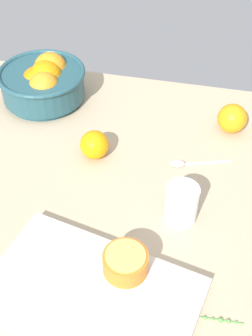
% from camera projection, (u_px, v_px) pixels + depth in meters
% --- Properties ---
extents(ground_plane, '(1.36, 0.87, 0.03)m').
position_uv_depth(ground_plane, '(132.00, 199.00, 0.94)').
color(ground_plane, tan).
extents(fruit_bowl, '(0.22, 0.22, 0.11)m').
position_uv_depth(fruit_bowl, '(43.00, 82.00, 1.13)').
color(fruit_bowl, '#234C56').
rests_on(fruit_bowl, ground_plane).
extents(juice_glass, '(0.06, 0.06, 0.08)m').
position_uv_depth(juice_glass, '(181.00, 206.00, 0.86)').
color(juice_glass, white).
rests_on(juice_glass, ground_plane).
extents(cutting_board, '(0.39, 0.29, 0.02)m').
position_uv_depth(cutting_board, '(91.00, 296.00, 0.75)').
color(cutting_board, beige).
rests_on(cutting_board, ground_plane).
extents(orange_half_0, '(0.08, 0.08, 0.04)m').
position_uv_depth(orange_half_0, '(126.00, 262.00, 0.76)').
color(orange_half_0, orange).
rests_on(orange_half_0, cutting_board).
extents(loose_orange_0, '(0.07, 0.07, 0.07)m').
position_uv_depth(loose_orange_0, '(232.00, 118.00, 1.05)').
color(loose_orange_0, orange).
rests_on(loose_orange_0, ground_plane).
extents(loose_orange_1, '(0.07, 0.07, 0.07)m').
position_uv_depth(loose_orange_1, '(94.00, 145.00, 0.99)').
color(loose_orange_1, orange).
rests_on(loose_orange_1, ground_plane).
extents(spoon, '(0.14, 0.06, 0.01)m').
position_uv_depth(spoon, '(191.00, 163.00, 0.99)').
color(spoon, silver).
rests_on(spoon, ground_plane).
extents(herb_sprig_0, '(0.08, 0.01, 0.01)m').
position_uv_depth(herb_sprig_0, '(221.00, 319.00, 0.72)').
color(herb_sprig_0, '#558A43').
rests_on(herb_sprig_0, ground_plane).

